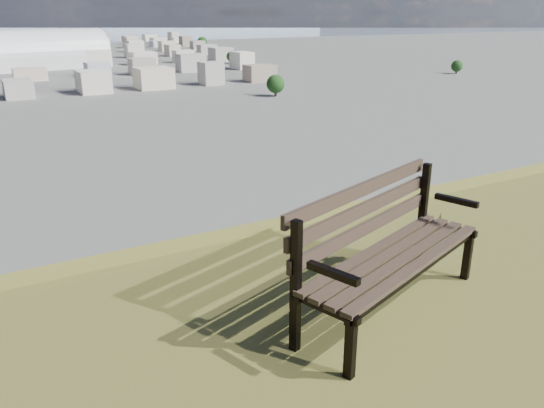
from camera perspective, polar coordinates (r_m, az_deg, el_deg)
park_bench at (r=4.34m, az=11.97°, el=-3.99°), size 2.06×1.23×1.03m
arena at (r=305.95m, az=-23.16°, el=14.38°), size 64.10×37.07×25.42m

